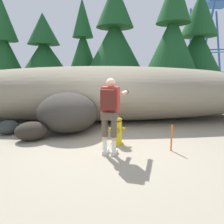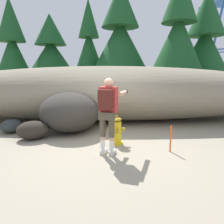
{
  "view_description": "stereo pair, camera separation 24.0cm",
  "coord_description": "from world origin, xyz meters",
  "views": [
    {
      "loc": [
        -0.15,
        -4.76,
        1.76
      ],
      "look_at": [
        0.13,
        0.58,
        0.75
      ],
      "focal_mm": 33.94,
      "sensor_mm": 36.0,
      "label": 1
    },
    {
      "loc": [
        0.09,
        -4.77,
        1.76
      ],
      "look_at": [
        0.13,
        0.58,
        0.75
      ],
      "focal_mm": 33.94,
      "sensor_mm": 36.0,
      "label": 2
    }
  ],
  "objects": [
    {
      "name": "dirt_embankment",
      "position": [
        0.0,
        3.1,
        0.99
      ],
      "size": [
        14.62,
        3.2,
        1.98
      ],
      "primitive_type": "ellipsoid",
      "color": "gray",
      "rests_on": "ground_plane"
    },
    {
      "name": "boulder_small",
      "position": [
        -2.84,
        1.3,
        0.2
      ],
      "size": [
        0.72,
        0.76,
        0.39
      ],
      "primitive_type": "ellipsoid",
      "rotation": [
        0.0,
        0.0,
        1.79
      ],
      "color": "#2B3130",
      "rests_on": "ground_plane"
    },
    {
      "name": "pine_tree_ridge_end",
      "position": [
        5.02,
        6.72,
        3.21
      ],
      "size": [
        2.96,
        2.96,
        5.9
      ],
      "color": "#47331E",
      "rests_on": "ground_plane"
    },
    {
      "name": "pine_tree_left",
      "position": [
        -3.53,
        8.56,
        3.05
      ],
      "size": [
        2.91,
        2.91,
        5.17
      ],
      "color": "#47331E",
      "rests_on": "ground_plane"
    },
    {
      "name": "boulder_mid",
      "position": [
        -1.97,
        0.68,
        0.24
      ],
      "size": [
        0.99,
        0.86,
        0.49
      ],
      "primitive_type": "ellipsoid",
      "rotation": [
        0.0,
        0.0,
        0.3
      ],
      "color": "#2A251F",
      "rests_on": "ground_plane"
    },
    {
      "name": "pine_tree_center",
      "position": [
        -1.16,
        7.98,
        3.33
      ],
      "size": [
        1.84,
        1.84,
        5.83
      ],
      "color": "#47331E",
      "rests_on": "ground_plane"
    },
    {
      "name": "boulder_large",
      "position": [
        -1.13,
        1.41,
        0.59
      ],
      "size": [
        2.45,
        2.44,
        1.18
      ],
      "primitive_type": "ellipsoid",
      "rotation": [
        0.0,
        0.0,
        3.75
      ],
      "color": "#34302B",
      "rests_on": "ground_plane"
    },
    {
      "name": "fire_hydrant",
      "position": [
        0.24,
        0.27,
        0.33
      ],
      "size": [
        0.42,
        0.37,
        0.72
      ],
      "color": "gold",
      "rests_on": "ground_plane"
    },
    {
      "name": "survey_stake",
      "position": [
        1.43,
        -0.26,
        0.3
      ],
      "size": [
        0.04,
        0.04,
        0.6
      ],
      "primitive_type": "cylinder",
      "color": "#E55914",
      "rests_on": "ground_plane"
    },
    {
      "name": "pine_tree_far_right",
      "position": [
        3.29,
        5.7,
        3.62
      ],
      "size": [
        2.52,
        2.52,
        6.35
      ],
      "color": "#47331E",
      "rests_on": "ground_plane"
    },
    {
      "name": "pine_tree_far_left",
      "position": [
        -5.64,
        8.08,
        3.08
      ],
      "size": [
        2.43,
        2.43,
        5.96
      ],
      "color": "#47331E",
      "rests_on": "ground_plane"
    },
    {
      "name": "pine_tree_right",
      "position": [
        0.59,
        6.79,
        3.64
      ],
      "size": [
        3.0,
        3.0,
        6.27
      ],
      "color": "#47331E",
      "rests_on": "ground_plane"
    },
    {
      "name": "ground_plane",
      "position": [
        0.0,
        0.0,
        -0.02
      ],
      "size": [
        56.0,
        56.0,
        0.04
      ],
      "primitive_type": "cube",
      "color": "gray"
    },
    {
      "name": "utility_worker",
      "position": [
        0.04,
        -0.35,
        1.04
      ],
      "size": [
        0.68,
        1.04,
        1.64
      ],
      "rotation": [
        0.0,
        0.0,
        1.27
      ],
      "color": "beige",
      "rests_on": "ground_plane"
    }
  ]
}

